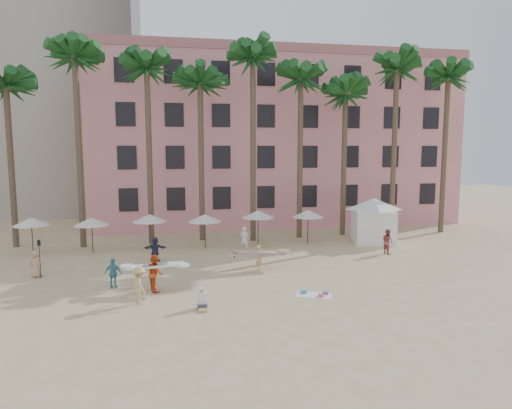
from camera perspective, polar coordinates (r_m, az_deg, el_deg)
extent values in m
plane|color=#D1B789|center=(22.59, -1.23, -12.11)|extent=(120.00, 120.00, 0.00)
cube|color=pink|center=(48.20, 1.85, 7.80)|extent=(35.00, 14.00, 16.00)
cylinder|color=brown|center=(38.32, -28.28, 4.13)|extent=(0.44, 0.44, 12.00)
cylinder|color=brown|center=(36.12, -21.23, 5.95)|extent=(0.44, 0.44, 14.00)
cylinder|color=brown|center=(36.07, -13.19, 5.85)|extent=(0.44, 0.44, 13.50)
cylinder|color=brown|center=(36.64, -6.85, 5.22)|extent=(0.44, 0.44, 12.50)
cylinder|color=brown|center=(36.12, -0.38, 6.83)|extent=(0.44, 0.44, 14.50)
cylinder|color=brown|center=(37.55, 5.53, 5.66)|extent=(0.44, 0.44, 13.00)
cylinder|color=brown|center=(39.34, 10.94, 4.90)|extent=(0.44, 0.44, 12.00)
cylinder|color=brown|center=(40.07, 16.86, 6.20)|extent=(0.44, 0.44, 14.00)
cylinder|color=brown|center=(43.03, 22.48, 5.68)|extent=(0.44, 0.44, 13.50)
cylinder|color=#332B23|center=(35.39, -26.18, -3.68)|extent=(0.07, 0.07, 2.50)
cone|color=white|center=(35.22, -26.28, -1.92)|extent=(2.50, 2.50, 0.55)
cylinder|color=#332B23|center=(34.45, -19.78, -3.73)|extent=(0.07, 0.07, 2.40)
cone|color=white|center=(34.27, -19.85, -2.01)|extent=(2.50, 2.50, 0.55)
cylinder|color=#332B23|center=(34.23, -13.10, -3.48)|extent=(0.07, 0.07, 2.50)
cone|color=white|center=(34.05, -13.15, -1.66)|extent=(2.50, 2.50, 0.55)
cylinder|color=#332B23|center=(34.20, -6.38, -3.43)|extent=(0.07, 0.07, 2.40)
cone|color=white|center=(34.02, -6.40, -1.69)|extent=(2.50, 2.50, 0.55)
cylinder|color=#332B23|center=(34.61, 0.26, -3.09)|extent=(0.07, 0.07, 2.60)
cone|color=white|center=(34.42, 0.26, -1.20)|extent=(2.50, 2.50, 0.55)
cylinder|color=#332B23|center=(35.78, 6.50, -2.88)|extent=(0.07, 0.07, 2.50)
cone|color=white|center=(35.60, 6.53, -1.14)|extent=(2.50, 2.50, 0.55)
cube|color=white|center=(37.13, 14.44, -2.62)|extent=(3.61, 3.61, 2.60)
cone|color=white|center=(36.88, 14.52, 0.06)|extent=(5.41, 5.41, 0.90)
cube|color=white|center=(23.76, 7.18, -11.16)|extent=(2.05, 1.62, 0.02)
cube|color=teal|center=(23.98, 6.01, -10.82)|extent=(0.37, 0.35, 0.10)
cube|color=#FA4559|center=(23.52, 8.13, -11.19)|extent=(0.34, 0.31, 0.12)
cube|color=#6A3989|center=(23.99, 8.70, -10.88)|extent=(0.36, 0.38, 0.08)
imported|color=tan|center=(27.99, 0.42, -6.63)|extent=(0.61, 0.68, 1.57)
cube|color=tan|center=(27.92, 0.42, -6.01)|extent=(3.18, 0.98, 0.37)
imported|color=#D74516|center=(24.54, -12.49, -8.35)|extent=(0.94, 1.09, 1.93)
cube|color=white|center=(24.44, -12.51, -7.47)|extent=(2.90, 1.09, 0.30)
imported|color=teal|center=(25.60, -17.39, -8.22)|extent=(1.03, 0.66, 1.62)
imported|color=silver|center=(32.63, -1.46, -4.38)|extent=(0.80, 0.69, 1.86)
imported|color=tan|center=(29.35, -25.80, -6.68)|extent=(0.91, 0.76, 1.59)
imported|color=#A84746|center=(33.46, 16.12, -4.46)|extent=(0.81, 0.96, 1.76)
imported|color=tan|center=(22.81, -14.36, -9.74)|extent=(1.09, 1.35, 1.82)
imported|color=#2E3050|center=(30.78, -12.51, -5.47)|extent=(1.55, 0.62, 1.63)
cylinder|color=black|center=(29.05, -25.40, -6.28)|extent=(0.04, 0.04, 2.10)
cube|color=black|center=(28.84, -25.51, -4.35)|extent=(0.18, 0.03, 0.35)
cube|color=#3F3F4C|center=(21.84, -6.74, -12.52)|extent=(0.44, 0.41, 0.23)
cube|color=tan|center=(21.54, -6.67, -12.97)|extent=(0.39, 0.44, 0.12)
cube|color=white|center=(21.77, -6.76, -11.56)|extent=(0.43, 0.25, 0.53)
sphere|color=tan|center=(21.65, -6.78, -10.59)|extent=(0.23, 0.23, 0.23)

